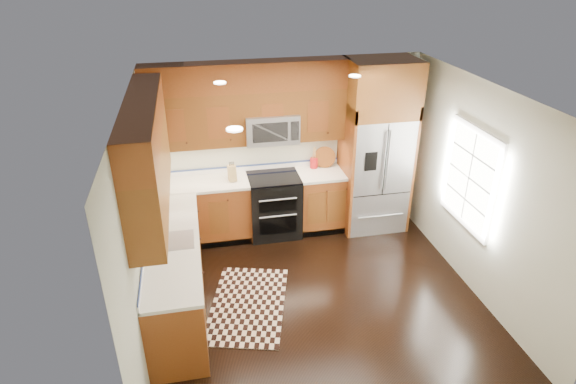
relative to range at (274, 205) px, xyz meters
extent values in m
plane|color=black|center=(0.25, -1.67, -0.47)|extent=(4.00, 4.00, 0.00)
cube|color=beige|center=(0.25, 0.33, 0.83)|extent=(4.00, 0.02, 2.60)
cube|color=beige|center=(-1.75, -1.67, 0.83)|extent=(0.02, 4.00, 2.60)
cube|color=beige|center=(2.25, -1.67, 0.83)|extent=(0.02, 4.00, 2.60)
cube|color=white|center=(2.23, -1.47, 0.93)|extent=(0.04, 1.10, 1.30)
cube|color=white|center=(2.22, -1.47, 0.93)|extent=(0.02, 0.95, 1.15)
cube|color=brown|center=(-1.06, 0.03, -0.02)|extent=(1.37, 0.60, 0.90)
cube|color=brown|center=(0.74, 0.03, -0.02)|extent=(0.72, 0.60, 0.90)
cube|color=brown|center=(-1.45, -1.47, -0.02)|extent=(0.60, 2.40, 0.90)
cube|color=white|center=(-0.32, 0.03, 0.45)|extent=(2.85, 0.62, 0.04)
cube|color=white|center=(-1.45, -1.47, 0.45)|extent=(0.62, 2.40, 0.04)
cube|color=brown|center=(-0.32, 0.17, 1.36)|extent=(2.85, 0.33, 0.75)
cube|color=brown|center=(-1.58, -1.47, 1.36)|extent=(0.33, 2.40, 0.75)
cube|color=brown|center=(-0.32, 0.17, 1.93)|extent=(2.85, 0.33, 0.40)
cube|color=brown|center=(-1.58, -1.47, 1.93)|extent=(0.33, 2.40, 0.40)
cube|color=black|center=(0.00, 0.00, -0.01)|extent=(0.76, 0.64, 0.92)
cube|color=black|center=(0.00, 0.00, 0.47)|extent=(0.76, 0.60, 0.02)
cube|color=black|center=(0.00, -0.31, 0.15)|extent=(0.55, 0.01, 0.18)
cube|color=black|center=(0.00, -0.31, -0.17)|extent=(0.55, 0.01, 0.28)
cylinder|color=#B2B2B7|center=(0.00, -0.34, 0.27)|extent=(0.55, 0.02, 0.02)
cylinder|color=#B2B2B7|center=(0.00, -0.34, 0.00)|extent=(0.55, 0.02, 0.02)
cube|color=#B2B2B7|center=(0.00, 0.13, 1.19)|extent=(0.76, 0.40, 0.42)
cube|color=black|center=(-0.05, -0.06, 1.19)|extent=(0.50, 0.01, 0.28)
cube|color=#B2B2B7|center=(1.55, -0.04, 0.43)|extent=(0.90, 0.74, 1.80)
cube|color=black|center=(1.55, -0.41, 0.78)|extent=(0.01, 0.01, 1.08)
cube|color=black|center=(1.33, -0.41, 0.78)|extent=(0.18, 0.01, 0.28)
cube|color=brown|center=(1.08, -0.04, 0.53)|extent=(0.04, 0.74, 2.00)
cube|color=brown|center=(2.02, -0.04, 0.53)|extent=(0.04, 0.74, 2.00)
cube|color=brown|center=(1.55, -0.04, 1.73)|extent=(0.98, 0.74, 0.80)
cube|color=#B2B2B7|center=(-1.45, -1.47, 0.48)|extent=(0.50, 0.42, 0.02)
cylinder|color=#B2B2B7|center=(-1.65, -1.25, 0.61)|extent=(0.02, 0.02, 0.28)
torus|color=#B2B2B7|center=(-1.65, -1.33, 0.75)|extent=(0.18, 0.02, 0.18)
cube|color=black|center=(-0.62, -1.63, -0.46)|extent=(1.24, 1.66, 0.01)
cube|color=tan|center=(-0.60, 0.02, 0.58)|extent=(0.12, 0.16, 0.23)
cylinder|color=#B41619|center=(0.66, 0.22, 0.55)|extent=(0.13, 0.13, 0.16)
cylinder|color=brown|center=(0.83, 0.21, 0.48)|extent=(0.38, 0.38, 0.02)
camera|label=1|loc=(-1.08, -6.31, 3.47)|focal=30.00mm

